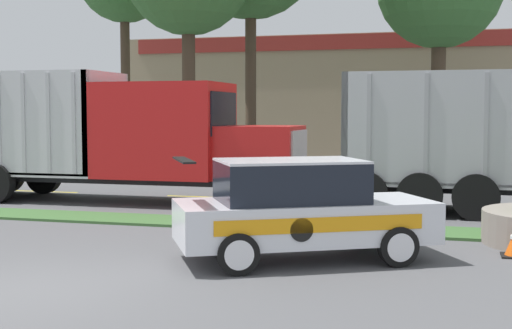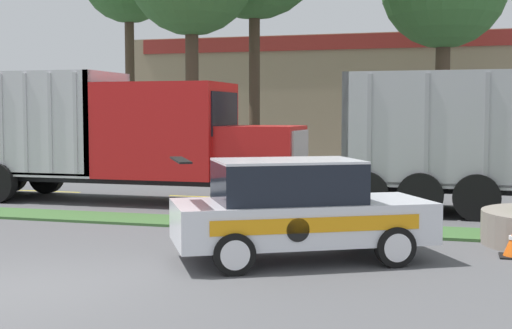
% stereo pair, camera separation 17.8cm
% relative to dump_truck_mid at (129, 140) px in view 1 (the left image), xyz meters
% --- Properties ---
extents(ground_plane, '(600.00, 600.00, 0.00)m').
position_rel_dump_truck_mid_xyz_m(ground_plane, '(2.84, -9.41, -1.72)').
color(ground_plane, '#515154').
extents(grass_verge, '(120.00, 1.40, 0.06)m').
position_rel_dump_truck_mid_xyz_m(grass_verge, '(2.84, -3.06, -1.69)').
color(grass_verge, '#3D6633').
rests_on(grass_verge, ground_plane).
extents(centre_line_3, '(2.40, 0.14, 0.01)m').
position_rel_dump_truck_mid_xyz_m(centre_line_3, '(-3.75, 1.64, -1.71)').
color(centre_line_3, yellow).
rests_on(centre_line_3, ground_plane).
extents(centre_line_4, '(2.40, 0.14, 0.01)m').
position_rel_dump_truck_mid_xyz_m(centre_line_4, '(1.65, 1.64, -1.71)').
color(centre_line_4, yellow).
rests_on(centre_line_4, ground_plane).
extents(centre_line_5, '(2.40, 0.14, 0.01)m').
position_rel_dump_truck_mid_xyz_m(centre_line_5, '(7.05, 1.64, -1.71)').
color(centre_line_5, yellow).
rests_on(centre_line_5, ground_plane).
extents(dump_truck_mid, '(11.45, 2.71, 3.60)m').
position_rel_dump_truck_mid_xyz_m(dump_truck_mid, '(0.00, 0.00, 0.00)').
color(dump_truck_mid, black).
rests_on(dump_truck_mid, ground_plane).
extents(rally_car, '(4.58, 3.59, 1.74)m').
position_rel_dump_truck_mid_xyz_m(rally_car, '(6.16, -6.34, -0.84)').
color(rally_car, silver).
rests_on(rally_car, ground_plane).
extents(store_building_backdrop, '(28.37, 12.10, 6.69)m').
position_rel_dump_truck_mid_xyz_m(store_building_backdrop, '(4.37, 26.51, 1.63)').
color(store_building_backdrop, '#9E896B').
rests_on(store_building_backdrop, ground_plane).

